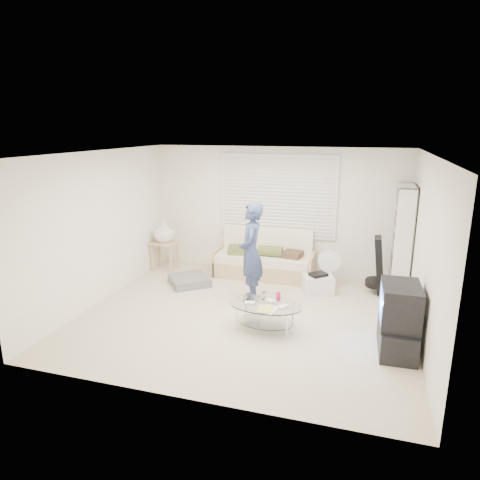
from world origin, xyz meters
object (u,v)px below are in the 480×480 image
(coffee_table, at_px, (266,309))
(bookshelf, at_px, (402,240))
(tv_unit, at_px, (398,319))
(futon_sofa, at_px, (264,261))

(coffee_table, bearing_deg, bookshelf, 48.18)
(bookshelf, relative_size, coffee_table, 1.77)
(bookshelf, distance_m, tv_unit, 2.31)
(bookshelf, xyz_separation_m, coffee_table, (-1.92, -2.14, -0.64))
(bookshelf, xyz_separation_m, tv_unit, (-0.13, -2.25, -0.51))
(bookshelf, distance_m, coffee_table, 2.94)
(futon_sofa, xyz_separation_m, bookshelf, (2.48, -0.12, 0.65))
(futon_sofa, distance_m, bookshelf, 2.56)
(bookshelf, bearing_deg, coffee_table, -131.82)
(bookshelf, bearing_deg, futon_sofa, 177.30)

